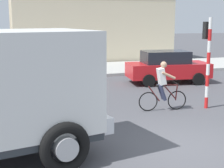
# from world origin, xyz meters

# --- Properties ---
(ground_plane) EXTENTS (120.00, 120.00, 0.00)m
(ground_plane) POSITION_xyz_m (0.00, 0.00, 0.00)
(ground_plane) COLOR #4C4C51
(sidewalk_far) EXTENTS (80.00, 5.00, 0.16)m
(sidewalk_far) POSITION_xyz_m (0.00, 13.08, 0.08)
(sidewalk_far) COLOR #ADADA8
(sidewalk_far) RESTS_ON ground
(cyclist) EXTENTS (1.72, 0.52, 1.72)m
(cyclist) POSITION_xyz_m (1.05, 3.26, 0.86)
(cyclist) COLOR black
(cyclist) RESTS_ON ground
(traffic_light_pole) EXTENTS (0.24, 0.43, 3.20)m
(traffic_light_pole) POSITION_xyz_m (2.69, 3.15, 2.07)
(traffic_light_pole) COLOR red
(traffic_light_pole) RESTS_ON ground
(car_white_mid) EXTENTS (4.17, 2.23, 1.60)m
(car_white_mid) POSITION_xyz_m (3.57, 7.91, 0.82)
(car_white_mid) COLOR red
(car_white_mid) RESTS_ON ground
(pedestrian_near_kerb) EXTENTS (0.34, 0.22, 1.62)m
(pedestrian_near_kerb) POSITION_xyz_m (-0.94, 8.53, 0.85)
(pedestrian_near_kerb) COLOR #2D334C
(pedestrian_near_kerb) RESTS_ON ground
(building_mid_block) EXTENTS (11.81, 8.14, 5.18)m
(building_mid_block) POSITION_xyz_m (2.29, 19.72, 2.59)
(building_mid_block) COLOR beige
(building_mid_block) RESTS_ON ground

